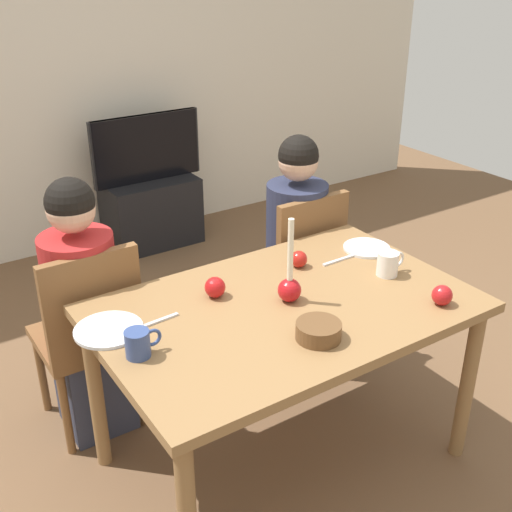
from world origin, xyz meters
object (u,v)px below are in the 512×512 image
plate_right (367,248)px  bowl_walnuts (319,331)px  mug_right (388,264)px  apple_near_candle (215,287)px  tv_stand (151,212)px  tv (146,148)px  plate_left (109,330)px  apple_by_right_mug (442,295)px  apple_by_left_plate (299,259)px  dining_table (285,323)px  chair_left (89,330)px  mug_left (139,343)px  person_right_child (296,252)px  chair_right (299,265)px  person_left_child (85,315)px  candle_centerpiece (290,285)px

plate_right → bowl_walnuts: size_ratio=1.30×
mug_right → apple_near_candle: bearing=161.3°
tv_stand → tv: bearing=90.0°
plate_left → apple_by_right_mug: bearing=-24.7°
tv_stand → tv: tv is taller
apple_by_left_plate → dining_table: bearing=-135.9°
chair_left → mug_left: chair_left is taller
apple_near_candle → apple_by_right_mug: apple_near_candle is taller
person_right_child → apple_by_left_plate: (-0.30, -0.42, 0.22)m
dining_table → apple_by_left_plate: size_ratio=19.81×
apple_by_left_plate → chair_right: bearing=52.0°
person_right_child → plate_right: bearing=-83.3°
mug_right → bowl_walnuts: size_ratio=0.84×
tv → person_left_child: bearing=-122.4°
dining_table → plate_right: plate_right is taller
person_right_child → plate_left: size_ratio=4.86×
tv_stand → plate_left: 2.44m
dining_table → chair_right: (0.53, 0.61, -0.15)m
chair_right → tv: 1.71m
plate_left → plate_right: bearing=0.2°
apple_by_left_plate → plate_left: bearing=-177.8°
tv_stand → apple_by_right_mug: (0.00, -2.62, 0.55)m
chair_left → apple_by_left_plate: chair_left is taller
tv_stand → mug_right: 2.40m
person_left_child → plate_right: size_ratio=5.70×
chair_right → apple_near_candle: 0.87m
dining_table → apple_by_right_mug: size_ratio=18.03×
dining_table → candle_centerpiece: bearing=27.1°
mug_right → apple_by_left_plate: bearing=135.5°
apple_near_candle → chair_left: bearing=132.5°
tv → bowl_walnuts: size_ratio=5.00×
person_left_child → apple_by_left_plate: person_left_child is taller
apple_by_left_plate → apple_by_right_mug: bearing=-64.5°
candle_centerpiece → chair_left: bearing=135.1°
plate_right → mug_right: size_ratio=1.55×
tv → apple_by_right_mug: (0.00, -2.62, 0.08)m
person_right_child → mug_right: 0.71m
apple_near_candle → dining_table: bearing=-45.8°
person_left_child → tv: bearing=57.6°
person_right_child → tv_stand: person_right_child is taller
plate_right → mug_left: size_ratio=1.61×
candle_centerpiece → apple_near_candle: size_ratio=4.16×
apple_near_candle → apple_by_left_plate: (0.42, 0.03, -0.00)m
apple_by_left_plate → apple_near_candle: bearing=-176.4°
tv → apple_near_candle: size_ratio=9.79×
candle_centerpiece → apple_by_left_plate: candle_centerpiece is taller
chair_left → bowl_walnuts: bearing=-58.4°
dining_table → apple_near_candle: size_ratio=17.36×
dining_table → apple_by_left_plate: bearing=44.1°
chair_left → mug_right: bearing=-31.3°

